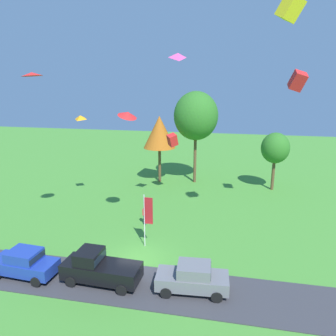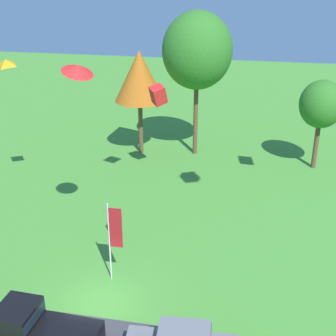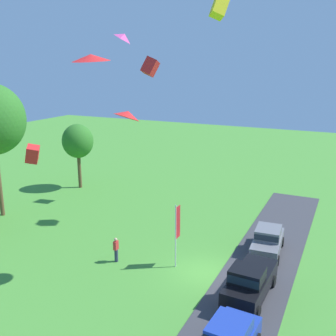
{
  "view_description": "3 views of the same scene",
  "coord_description": "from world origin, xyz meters",
  "px_view_note": "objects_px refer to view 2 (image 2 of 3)",
  "views": [
    {
      "loc": [
        6.36,
        -20.33,
        12.64
      ],
      "look_at": [
        1.37,
        4.19,
        5.89
      ],
      "focal_mm": 35.0,
      "sensor_mm": 36.0,
      "label": 1
    },
    {
      "loc": [
        6.41,
        -16.26,
        14.68
      ],
      "look_at": [
        2.04,
        6.2,
        4.49
      ],
      "focal_mm": 50.0,
      "sensor_mm": 36.0,
      "label": 2
    },
    {
      "loc": [
        -21.16,
        -7.39,
        12.81
      ],
      "look_at": [
        2.42,
        3.83,
        5.88
      ],
      "focal_mm": 42.0,
      "sensor_mm": 36.0,
      "label": 3
    }
  ],
  "objects_px": {
    "tree_right_of_center": "(197,51)",
    "kite_box_topmost": "(158,95)",
    "car_pickup_mid_row": "(33,331)",
    "kite_diamond_high_right": "(6,63)",
    "flag_banner": "(114,233)",
    "tree_left_of_center": "(139,76)",
    "tree_far_right": "(321,105)",
    "person_on_lawn": "(113,223)",
    "kite_delta_trailing_tail": "(78,69)"
  },
  "relations": [
    {
      "from": "tree_right_of_center",
      "to": "kite_box_topmost",
      "type": "xyz_separation_m",
      "value": [
        -1.79,
        -5.87,
        -1.96
      ]
    },
    {
      "from": "car_pickup_mid_row",
      "to": "tree_right_of_center",
      "type": "height_order",
      "value": "tree_right_of_center"
    },
    {
      "from": "tree_right_of_center",
      "to": "kite_diamond_high_right",
      "type": "relative_size",
      "value": 10.95
    },
    {
      "from": "tree_right_of_center",
      "to": "flag_banner",
      "type": "relative_size",
      "value": 2.66
    },
    {
      "from": "tree_left_of_center",
      "to": "flag_banner",
      "type": "relative_size",
      "value": 1.96
    },
    {
      "from": "tree_right_of_center",
      "to": "kite_box_topmost",
      "type": "relative_size",
      "value": 9.46
    },
    {
      "from": "tree_right_of_center",
      "to": "tree_far_right",
      "type": "height_order",
      "value": "tree_right_of_center"
    },
    {
      "from": "person_on_lawn",
      "to": "tree_far_right",
      "type": "bearing_deg",
      "value": 45.39
    },
    {
      "from": "kite_delta_trailing_tail",
      "to": "kite_box_topmost",
      "type": "xyz_separation_m",
      "value": [
        1.82,
        9.32,
        -3.61
      ]
    },
    {
      "from": "kite_box_topmost",
      "to": "person_on_lawn",
      "type": "bearing_deg",
      "value": -97.77
    },
    {
      "from": "person_on_lawn",
      "to": "flag_banner",
      "type": "bearing_deg",
      "value": -71.46
    },
    {
      "from": "kite_delta_trailing_tail",
      "to": "kite_diamond_high_right",
      "type": "xyz_separation_m",
      "value": [
        -6.46,
        4.88,
        -0.91
      ]
    },
    {
      "from": "kite_diamond_high_right",
      "to": "flag_banner",
      "type": "bearing_deg",
      "value": -39.86
    },
    {
      "from": "kite_diamond_high_right",
      "to": "tree_right_of_center",
      "type": "bearing_deg",
      "value": 45.71
    },
    {
      "from": "person_on_lawn",
      "to": "tree_far_right",
      "type": "xyz_separation_m",
      "value": [
        12.25,
        12.41,
        4.14
      ]
    },
    {
      "from": "tree_far_right",
      "to": "kite_diamond_high_right",
      "type": "relative_size",
      "value": 6.58
    },
    {
      "from": "tree_left_of_center",
      "to": "tree_right_of_center",
      "type": "relative_size",
      "value": 0.74
    },
    {
      "from": "flag_banner",
      "to": "kite_box_topmost",
      "type": "bearing_deg",
      "value": 91.22
    },
    {
      "from": "tree_right_of_center",
      "to": "kite_delta_trailing_tail",
      "type": "height_order",
      "value": "tree_right_of_center"
    },
    {
      "from": "car_pickup_mid_row",
      "to": "tree_far_right",
      "type": "height_order",
      "value": "tree_far_right"
    },
    {
      "from": "tree_far_right",
      "to": "kite_delta_trailing_tail",
      "type": "height_order",
      "value": "kite_delta_trailing_tail"
    },
    {
      "from": "car_pickup_mid_row",
      "to": "tree_left_of_center",
      "type": "bearing_deg",
      "value": 92.74
    },
    {
      "from": "tree_left_of_center",
      "to": "flag_banner",
      "type": "xyz_separation_m",
      "value": [
        2.88,
        -16.8,
        -3.66
      ]
    },
    {
      "from": "tree_left_of_center",
      "to": "kite_box_topmost",
      "type": "relative_size",
      "value": 6.99
    },
    {
      "from": "kite_diamond_high_right",
      "to": "kite_delta_trailing_tail",
      "type": "bearing_deg",
      "value": -37.06
    },
    {
      "from": "tree_left_of_center",
      "to": "kite_delta_trailing_tail",
      "type": "relative_size",
      "value": 5.49
    },
    {
      "from": "car_pickup_mid_row",
      "to": "kite_box_topmost",
      "type": "height_order",
      "value": "kite_box_topmost"
    },
    {
      "from": "tree_left_of_center",
      "to": "kite_diamond_high_right",
      "type": "relative_size",
      "value": 8.08
    },
    {
      "from": "kite_delta_trailing_tail",
      "to": "tree_left_of_center",
      "type": "bearing_deg",
      "value": 93.2
    },
    {
      "from": "car_pickup_mid_row",
      "to": "kite_delta_trailing_tail",
      "type": "relative_size",
      "value": 3.32
    },
    {
      "from": "car_pickup_mid_row",
      "to": "tree_far_right",
      "type": "relative_size",
      "value": 0.74
    },
    {
      "from": "tree_left_of_center",
      "to": "kite_delta_trailing_tail",
      "type": "xyz_separation_m",
      "value": [
        0.82,
        -14.56,
        3.66
      ]
    },
    {
      "from": "flag_banner",
      "to": "kite_diamond_high_right",
      "type": "relative_size",
      "value": 4.12
    },
    {
      "from": "car_pickup_mid_row",
      "to": "kite_delta_trailing_tail",
      "type": "xyz_separation_m",
      "value": [
        -0.24,
        7.48,
        8.93
      ]
    },
    {
      "from": "person_on_lawn",
      "to": "tree_left_of_center",
      "type": "distance_m",
      "value": 14.14
    },
    {
      "from": "kite_box_topmost",
      "to": "car_pickup_mid_row",
      "type": "bearing_deg",
      "value": -95.36
    },
    {
      "from": "tree_right_of_center",
      "to": "kite_diamond_high_right",
      "type": "bearing_deg",
      "value": -134.29
    },
    {
      "from": "tree_far_right",
      "to": "kite_delta_trailing_tail",
      "type": "xyz_separation_m",
      "value": [
        -13.01,
        -14.04,
        5.02
      ]
    },
    {
      "from": "kite_diamond_high_right",
      "to": "kite_box_topmost",
      "type": "height_order",
      "value": "kite_diamond_high_right"
    },
    {
      "from": "person_on_lawn",
      "to": "tree_left_of_center",
      "type": "height_order",
      "value": "tree_left_of_center"
    },
    {
      "from": "flag_banner",
      "to": "kite_diamond_high_right",
      "type": "bearing_deg",
      "value": 140.14
    },
    {
      "from": "tree_right_of_center",
      "to": "kite_delta_trailing_tail",
      "type": "relative_size",
      "value": 7.44
    },
    {
      "from": "tree_left_of_center",
      "to": "tree_right_of_center",
      "type": "bearing_deg",
      "value": 8.04
    },
    {
      "from": "tree_far_right",
      "to": "person_on_lawn",
      "type": "bearing_deg",
      "value": -134.61
    },
    {
      "from": "car_pickup_mid_row",
      "to": "kite_delta_trailing_tail",
      "type": "bearing_deg",
      "value": 91.84
    },
    {
      "from": "car_pickup_mid_row",
      "to": "tree_right_of_center",
      "type": "distance_m",
      "value": 24.04
    },
    {
      "from": "car_pickup_mid_row",
      "to": "tree_right_of_center",
      "type": "bearing_deg",
      "value": 81.56
    },
    {
      "from": "car_pickup_mid_row",
      "to": "flag_banner",
      "type": "xyz_separation_m",
      "value": [
        1.82,
        5.24,
        1.6
      ]
    },
    {
      "from": "kite_delta_trailing_tail",
      "to": "car_pickup_mid_row",
      "type": "bearing_deg",
      "value": -88.16
    },
    {
      "from": "tree_far_right",
      "to": "kite_box_topmost",
      "type": "distance_m",
      "value": 12.23
    }
  ]
}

